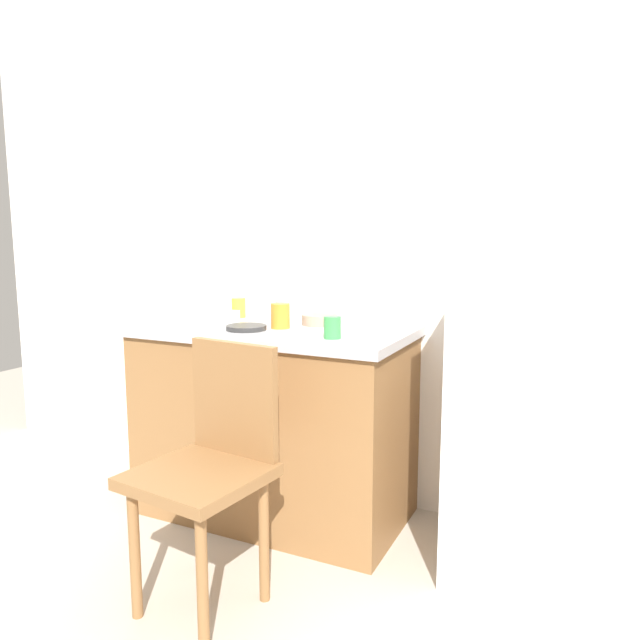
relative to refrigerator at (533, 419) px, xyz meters
The scene contains 13 objects.
ground_plane 1.13m from the refrigerator, 137.23° to the right, with size 8.00×8.00×0.00m, color #BCB2A3.
back_wall 1.07m from the refrigerator, 154.41° to the left, with size 4.80×0.10×2.62m, color white.
cabinet_base 1.10m from the refrigerator, behind, with size 1.16×0.60×0.82m, color olive.
countertop 1.12m from the refrigerator, behind, with size 1.20×0.64×0.04m, color #B7B7BC.
faucet 1.30m from the refrigerator, 168.66° to the left, with size 0.02×0.02×0.30m, color #B7B7BC.
refrigerator is the anchor object (origin of this frame).
chair 1.17m from the refrigerator, 144.69° to the right, with size 0.45×0.45×0.89m.
dish_tray 1.48m from the refrigerator, behind, with size 0.28×0.20×0.05m, color white.
terracotta_bowl 0.98m from the refrigerator, behind, with size 0.16×0.16×0.05m, color gray.
hotplate 1.19m from the refrigerator, behind, with size 0.17×0.17×0.02m, color #2D2D2D.
cup_green 0.82m from the refrigerator, 166.77° to the right, with size 0.07×0.07×0.09m, color green.
cup_yellow 1.42m from the refrigerator, behind, with size 0.07×0.07×0.09m, color yellow.
cup_orange 1.09m from the refrigerator, behind, with size 0.08×0.08×0.11m, color orange.
Camera 1 is at (0.91, -1.58, 1.27)m, focal length 33.35 mm.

